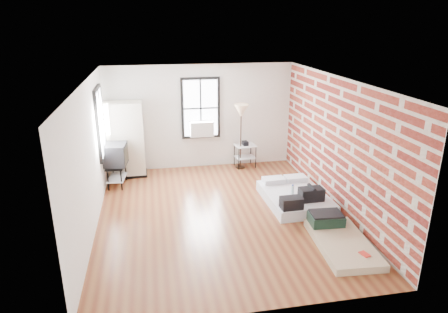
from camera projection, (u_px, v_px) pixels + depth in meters
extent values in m
plane|color=#5B2A18|center=(220.00, 214.00, 8.40)|extent=(6.00, 6.00, 0.00)
cube|color=silver|center=(201.00, 117.00, 10.73)|extent=(5.00, 0.01, 2.80)
cube|color=silver|center=(260.00, 223.00, 5.16)|extent=(5.00, 0.01, 2.80)
cube|color=silver|center=(89.00, 159.00, 7.51)|extent=(0.01, 6.00, 2.80)
cube|color=maroon|center=(337.00, 145.00, 8.38)|extent=(0.02, 6.00, 2.80)
cube|color=white|center=(220.00, 81.00, 7.49)|extent=(5.00, 6.00, 0.01)
cube|color=white|center=(201.00, 108.00, 10.60)|extent=(0.90, 0.02, 1.50)
cube|color=black|center=(182.00, 109.00, 10.54)|extent=(0.07, 0.08, 1.64)
cube|color=black|center=(219.00, 107.00, 10.71)|extent=(0.07, 0.08, 1.64)
cube|color=black|center=(200.00, 78.00, 10.37)|extent=(0.90, 0.08, 0.07)
cube|color=black|center=(201.00, 136.00, 10.88)|extent=(0.90, 0.08, 0.07)
cube|color=black|center=(201.00, 108.00, 10.59)|extent=(0.04, 0.02, 1.50)
cube|color=black|center=(201.00, 108.00, 10.59)|extent=(0.90, 0.02, 0.04)
cube|color=silver|center=(202.00, 129.00, 10.66)|extent=(0.62, 0.30, 0.40)
cube|color=white|center=(101.00, 123.00, 9.11)|extent=(0.02, 0.90, 1.50)
cube|color=black|center=(98.00, 128.00, 8.66)|extent=(0.08, 0.07, 1.64)
cube|color=black|center=(102.00, 118.00, 9.56)|extent=(0.08, 0.07, 1.64)
cube|color=black|center=(96.00, 89.00, 8.85)|extent=(0.08, 0.90, 0.07)
cube|color=black|center=(103.00, 155.00, 9.36)|extent=(0.08, 0.90, 0.07)
cube|color=black|center=(101.00, 123.00, 9.11)|extent=(0.02, 0.04, 1.50)
cube|color=black|center=(101.00, 123.00, 9.11)|extent=(0.02, 0.90, 0.04)
cube|color=white|center=(295.00, 198.00, 8.92)|extent=(1.34, 1.79, 0.23)
cube|color=white|center=(274.00, 180.00, 9.45)|extent=(0.52, 0.34, 0.11)
cube|color=white|center=(296.00, 178.00, 9.56)|extent=(0.52, 0.34, 0.11)
cube|color=black|center=(311.00, 194.00, 8.49)|extent=(0.51, 0.31, 0.28)
cylinder|color=black|center=(312.00, 187.00, 8.44)|extent=(0.08, 0.32, 0.07)
cube|color=black|center=(291.00, 203.00, 8.13)|extent=(0.45, 0.29, 0.24)
cylinder|color=silver|center=(292.00, 190.00, 8.79)|extent=(0.06, 0.06, 0.20)
cylinder|color=#1940B2|center=(293.00, 185.00, 8.75)|extent=(0.03, 0.03, 0.03)
cube|color=tan|center=(342.00, 243.00, 7.19)|extent=(1.01, 1.77, 0.13)
cube|color=#153025|center=(326.00, 219.00, 7.72)|extent=(0.66, 0.49, 0.20)
cube|color=black|center=(326.00, 214.00, 7.68)|extent=(0.62, 0.45, 0.04)
cube|color=red|center=(365.00, 254.00, 6.72)|extent=(0.16, 0.20, 0.02)
cube|color=black|center=(128.00, 174.00, 10.51)|extent=(1.00, 0.58, 0.06)
cube|color=beige|center=(125.00, 139.00, 10.19)|extent=(0.95, 0.54, 1.89)
cylinder|color=black|center=(239.00, 159.00, 10.79)|extent=(0.02, 0.02, 0.61)
cylinder|color=black|center=(256.00, 157.00, 10.93)|extent=(0.02, 0.02, 0.61)
cylinder|color=black|center=(234.00, 155.00, 11.13)|extent=(0.02, 0.02, 0.61)
cylinder|color=black|center=(251.00, 153.00, 11.27)|extent=(0.02, 0.02, 0.61)
cube|color=silver|center=(245.00, 145.00, 10.93)|extent=(0.61, 0.51, 0.02)
cube|color=silver|center=(245.00, 157.00, 11.04)|extent=(0.58, 0.49, 0.02)
cube|color=black|center=(245.00, 143.00, 10.91)|extent=(0.16, 0.22, 0.11)
cylinder|color=black|center=(240.00, 167.00, 11.04)|extent=(0.25, 0.25, 0.03)
cylinder|color=black|center=(241.00, 140.00, 10.78)|extent=(0.03, 0.03, 1.53)
cone|color=#D4B188|center=(241.00, 111.00, 10.52)|extent=(0.38, 0.38, 0.34)
cylinder|color=black|center=(108.00, 180.00, 9.49)|extent=(0.03, 0.03, 0.52)
cylinder|color=black|center=(121.00, 180.00, 9.51)|extent=(0.03, 0.03, 0.52)
cylinder|color=black|center=(113.00, 171.00, 10.08)|extent=(0.03, 0.03, 0.52)
cylinder|color=black|center=(126.00, 171.00, 10.10)|extent=(0.03, 0.03, 0.52)
cube|color=black|center=(116.00, 165.00, 9.71)|extent=(0.51, 0.80, 0.03)
cube|color=silver|center=(117.00, 177.00, 9.82)|extent=(0.48, 0.77, 0.02)
cube|color=black|center=(115.00, 155.00, 9.62)|extent=(0.59, 0.66, 0.52)
cube|color=black|center=(126.00, 154.00, 9.64)|extent=(0.08, 0.50, 0.42)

